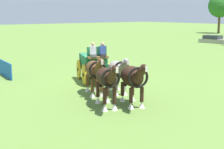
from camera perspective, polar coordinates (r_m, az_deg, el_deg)
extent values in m
plane|color=olive|center=(21.77, -3.29, -1.15)|extent=(220.00, 220.00, 0.00)
cube|color=#195B38|center=(21.56, -3.33, 2.09)|extent=(2.84, 2.24, 0.99)
cube|color=brown|center=(20.03, -2.45, 3.00)|extent=(1.00, 1.35, 0.12)
cube|color=#195B38|center=(19.74, -2.18, 0.89)|extent=(0.65, 1.09, 0.60)
cube|color=#195B38|center=(20.28, -2.65, 4.04)|extent=(0.54, 1.15, 0.55)
cube|color=gold|center=(21.65, -3.31, 0.53)|extent=(2.60, 1.24, 0.16)
cylinder|color=gold|center=(20.86, -0.64, 0.17)|extent=(1.22, 0.59, 1.30)
cylinder|color=black|center=(20.86, -0.64, 0.17)|extent=(0.25, 0.24, 0.20)
cylinder|color=gold|center=(20.54, -4.86, -0.04)|extent=(1.22, 0.59, 1.30)
cylinder|color=black|center=(20.54, -4.86, -0.04)|extent=(0.25, 0.24, 0.20)
cylinder|color=gold|center=(22.78, -1.91, 1.04)|extent=(1.22, 0.59, 1.30)
cylinder|color=black|center=(22.78, -1.91, 1.04)|extent=(0.25, 0.24, 0.20)
cylinder|color=gold|center=(22.48, -5.78, 0.87)|extent=(1.22, 0.59, 1.30)
cylinder|color=black|center=(22.48, -5.78, 0.87)|extent=(0.25, 0.24, 0.20)
cylinder|color=brown|center=(19.19, -1.73, -0.60)|extent=(2.43, 1.12, 0.10)
cube|color=#2D2D33|center=(19.96, -1.54, 3.38)|extent=(0.49, 0.45, 0.16)
cube|color=#334C99|center=(20.04, -1.63, 4.21)|extent=(0.36, 0.43, 0.55)
sphere|color=tan|center=(20.00, -1.63, 5.30)|extent=(0.22, 0.22, 0.22)
cube|color=slate|center=(19.83, -3.22, 3.32)|extent=(0.49, 0.45, 0.16)
cube|color=silver|center=(19.91, -3.30, 4.15)|extent=(0.36, 0.43, 0.55)
sphere|color=tan|center=(19.87, -3.31, 5.25)|extent=(0.22, 0.22, 0.22)
ellipsoid|color=#9E998E|center=(18.38, 0.88, 0.98)|extent=(2.13, 1.57, 0.88)
cylinder|color=#9E998E|center=(17.95, 2.21, -1.59)|extent=(0.18, 0.18, 0.68)
cone|color=silver|center=(18.05, 2.20, -3.11)|extent=(0.30, 0.30, 0.29)
cylinder|color=#9E998E|center=(17.81, 0.73, -1.68)|extent=(0.18, 0.18, 0.68)
cone|color=silver|center=(17.92, 0.73, -3.21)|extent=(0.30, 0.30, 0.29)
cylinder|color=#9E998E|center=(19.22, 1.01, -0.77)|extent=(0.18, 0.18, 0.68)
cone|color=silver|center=(19.32, 1.00, -2.19)|extent=(0.30, 0.30, 0.29)
cylinder|color=#9E998E|center=(19.09, -0.39, -0.85)|extent=(0.18, 0.18, 0.68)
cone|color=silver|center=(19.19, -0.38, -2.28)|extent=(0.30, 0.30, 0.29)
cylinder|color=#9E998E|center=(17.14, 2.03, 1.60)|extent=(1.01, 0.70, 0.81)
ellipsoid|color=#9E998E|center=(16.76, 2.41, 2.28)|extent=(0.65, 0.48, 0.32)
cube|color=silver|center=(16.49, 2.70, 2.15)|extent=(0.09, 0.12, 0.24)
torus|color=black|center=(17.54, 1.67, 0.84)|extent=(0.47, 0.88, 0.91)
cylinder|color=black|center=(19.40, 0.05, 0.59)|extent=(0.14, 0.14, 0.80)
ellipsoid|color=brown|center=(18.06, -3.09, 0.91)|extent=(2.12, 1.60, 0.92)
cylinder|color=brown|center=(17.62, -1.80, -1.78)|extent=(0.18, 0.18, 0.70)
cone|color=silver|center=(17.73, -1.79, -3.35)|extent=(0.30, 0.30, 0.30)
cylinder|color=brown|center=(17.51, -3.41, -1.87)|extent=(0.18, 0.18, 0.70)
cone|color=silver|center=(17.62, -3.40, -3.45)|extent=(0.30, 0.30, 0.30)
cylinder|color=brown|center=(18.89, -2.74, -0.94)|extent=(0.18, 0.18, 0.70)
cone|color=silver|center=(19.00, -2.73, -2.41)|extent=(0.30, 0.30, 0.30)
cylinder|color=brown|center=(18.79, -4.25, -1.02)|extent=(0.18, 0.18, 0.70)
cone|color=silver|center=(18.90, -4.23, -2.50)|extent=(0.30, 0.30, 0.30)
cylinder|color=brown|center=(16.82, -2.22, 1.57)|extent=(1.01, 0.70, 0.81)
ellipsoid|color=brown|center=(16.42, -1.94, 2.26)|extent=(0.65, 0.48, 0.32)
cube|color=silver|center=(16.15, -1.71, 2.13)|extent=(0.09, 0.12, 0.24)
torus|color=black|center=(17.22, -2.49, 0.78)|extent=(0.49, 0.92, 0.95)
cylinder|color=black|center=(19.08, -3.71, 0.51)|extent=(0.14, 0.14, 0.80)
ellipsoid|color=#331E14|center=(15.93, 3.47, -0.29)|extent=(2.16, 1.66, 0.97)
cylinder|color=#331E14|center=(15.55, 5.17, -3.46)|extent=(0.18, 0.18, 0.70)
cone|color=silver|center=(15.68, 5.14, -5.24)|extent=(0.30, 0.30, 0.30)
cylinder|color=#331E14|center=(15.38, 3.29, -3.60)|extent=(0.18, 0.18, 0.70)
cone|color=silver|center=(15.51, 3.27, -5.39)|extent=(0.30, 0.30, 0.30)
cylinder|color=#331E14|center=(16.80, 3.57, -2.39)|extent=(0.18, 0.18, 0.70)
cone|color=silver|center=(16.91, 3.55, -4.05)|extent=(0.30, 0.30, 0.30)
cylinder|color=#331E14|center=(16.63, 1.82, -2.50)|extent=(0.18, 0.18, 0.70)
cone|color=silver|center=(16.75, 1.81, -4.17)|extent=(0.30, 0.30, 0.30)
cylinder|color=#331E14|center=(14.70, 5.02, 0.38)|extent=(1.01, 0.70, 0.81)
ellipsoid|color=#331E14|center=(14.32, 5.55, 1.15)|extent=(0.65, 0.48, 0.32)
cube|color=silver|center=(14.06, 5.95, 0.97)|extent=(0.09, 0.12, 0.24)
torus|color=black|center=(15.10, 4.52, -0.52)|extent=(0.50, 0.96, 1.00)
cylinder|color=black|center=(16.93, 2.36, -0.66)|extent=(0.14, 0.14, 0.80)
ellipsoid|color=#331E14|center=(15.56, -1.07, -0.42)|extent=(2.15, 1.57, 0.86)
cylinder|color=#331E14|center=(15.13, 0.44, -3.62)|extent=(0.18, 0.18, 0.76)
cone|color=silver|center=(15.27, 0.44, -5.59)|extent=(0.30, 0.30, 0.32)
cylinder|color=#331E14|center=(15.01, -1.29, -3.73)|extent=(0.18, 0.18, 0.76)
cone|color=silver|center=(15.15, -1.29, -5.72)|extent=(0.30, 0.30, 0.32)
cylinder|color=#331E14|center=(16.43, -0.86, -2.48)|extent=(0.18, 0.18, 0.76)
cone|color=silver|center=(16.56, -0.85, -4.31)|extent=(0.30, 0.30, 0.32)
cylinder|color=#331E14|center=(16.32, -2.46, -2.58)|extent=(0.18, 0.18, 0.76)
cone|color=silver|center=(16.45, -2.45, -4.41)|extent=(0.30, 0.30, 0.32)
cylinder|color=#331E14|center=(14.29, 0.15, 0.18)|extent=(1.01, 0.70, 0.81)
ellipsoid|color=#331E14|center=(13.90, 0.55, 0.96)|extent=(0.65, 0.48, 0.32)
cube|color=silver|center=(13.63, 0.87, 0.77)|extent=(0.09, 0.12, 0.24)
torus|color=black|center=(14.70, -0.23, -0.67)|extent=(0.46, 0.87, 0.89)
cylinder|color=black|center=(16.61, -1.94, -0.78)|extent=(0.14, 0.14, 0.80)
cube|color=gray|center=(52.23, 17.13, 5.55)|extent=(4.25, 2.40, 0.58)
cube|color=#2D333D|center=(52.28, 16.97, 6.19)|extent=(2.62, 2.06, 0.55)
cylinder|color=brown|center=(77.61, 17.96, 8.33)|extent=(0.50, 0.50, 4.21)
sphere|color=#286623|center=(77.59, 18.13, 11.21)|extent=(5.11, 5.11, 5.11)
cube|color=#1959B2|center=(24.27, -17.91, 0.89)|extent=(3.18, 0.44, 1.10)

